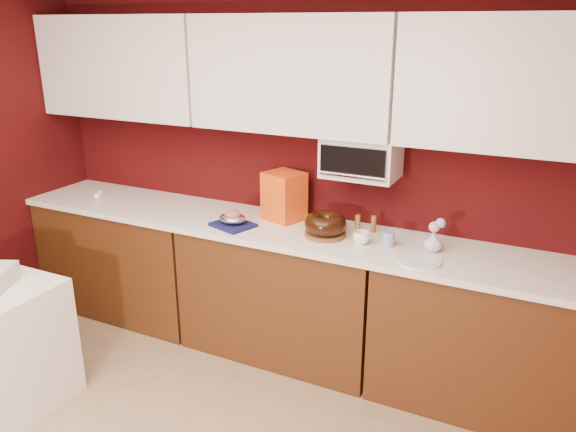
% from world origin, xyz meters
% --- Properties ---
extents(wall_back, '(4.00, 0.02, 2.50)m').
position_xyz_m(wall_back, '(0.00, 2.25, 1.25)').
color(wall_back, '#3C0808').
rests_on(wall_back, floor).
extents(base_cabinet_left, '(1.31, 0.58, 0.86)m').
position_xyz_m(base_cabinet_left, '(-1.33, 1.94, 0.43)').
color(base_cabinet_left, '#4A260E').
rests_on(base_cabinet_left, floor).
extents(base_cabinet_center, '(1.31, 0.58, 0.86)m').
position_xyz_m(base_cabinet_center, '(0.00, 1.94, 0.43)').
color(base_cabinet_center, '#4A260E').
rests_on(base_cabinet_center, floor).
extents(base_cabinet_right, '(1.31, 0.58, 0.86)m').
position_xyz_m(base_cabinet_right, '(1.33, 1.94, 0.43)').
color(base_cabinet_right, '#4A260E').
rests_on(base_cabinet_right, floor).
extents(countertop, '(4.00, 0.62, 0.04)m').
position_xyz_m(countertop, '(0.00, 1.94, 0.88)').
color(countertop, white).
rests_on(countertop, base_cabinet_center).
extents(upper_cabinet_left, '(1.31, 0.33, 0.70)m').
position_xyz_m(upper_cabinet_left, '(-1.33, 2.08, 1.85)').
color(upper_cabinet_left, white).
rests_on(upper_cabinet_left, wall_back).
extents(upper_cabinet_center, '(1.31, 0.33, 0.70)m').
position_xyz_m(upper_cabinet_center, '(0.00, 2.08, 1.85)').
color(upper_cabinet_center, white).
rests_on(upper_cabinet_center, wall_back).
extents(upper_cabinet_right, '(1.31, 0.33, 0.70)m').
position_xyz_m(upper_cabinet_right, '(1.33, 2.08, 1.85)').
color(upper_cabinet_right, white).
rests_on(upper_cabinet_right, wall_back).
extents(toaster_oven, '(0.45, 0.30, 0.25)m').
position_xyz_m(toaster_oven, '(0.45, 2.10, 1.38)').
color(toaster_oven, white).
rests_on(toaster_oven, upper_cabinet_center).
extents(toaster_oven_door, '(0.40, 0.02, 0.18)m').
position_xyz_m(toaster_oven_door, '(0.45, 1.94, 1.38)').
color(toaster_oven_door, black).
rests_on(toaster_oven_door, toaster_oven).
extents(toaster_oven_handle, '(0.42, 0.02, 0.02)m').
position_xyz_m(toaster_oven_handle, '(0.45, 1.93, 1.30)').
color(toaster_oven_handle, silver).
rests_on(toaster_oven_handle, toaster_oven).
extents(cake_base, '(0.32, 0.32, 0.02)m').
position_xyz_m(cake_base, '(0.30, 1.91, 0.91)').
color(cake_base, brown).
rests_on(cake_base, countertop).
extents(bundt_cake, '(0.28, 0.28, 0.11)m').
position_xyz_m(bundt_cake, '(0.30, 1.91, 0.98)').
color(bundt_cake, black).
rests_on(bundt_cake, cake_base).
extents(navy_towel, '(0.30, 0.28, 0.02)m').
position_xyz_m(navy_towel, '(-0.30, 1.81, 0.91)').
color(navy_towel, '#131749').
rests_on(navy_towel, countertop).
extents(foil_ham_nest, '(0.21, 0.19, 0.07)m').
position_xyz_m(foil_ham_nest, '(-0.30, 1.81, 0.96)').
color(foil_ham_nest, silver).
rests_on(foil_ham_nest, navy_towel).
extents(roasted_ham, '(0.14, 0.13, 0.07)m').
position_xyz_m(roasted_ham, '(-0.30, 1.81, 0.98)').
color(roasted_ham, '#C36559').
rests_on(roasted_ham, foil_ham_nest).
extents(pandoro_box, '(0.29, 0.28, 0.32)m').
position_xyz_m(pandoro_box, '(-0.07, 2.08, 1.06)').
color(pandoro_box, red).
rests_on(pandoro_box, countertop).
extents(dark_pan, '(0.24, 0.24, 0.03)m').
position_xyz_m(dark_pan, '(0.27, 2.10, 0.92)').
color(dark_pan, black).
rests_on(dark_pan, countertop).
extents(coffee_mug, '(0.12, 0.12, 0.09)m').
position_xyz_m(coffee_mug, '(0.54, 1.89, 0.95)').
color(coffee_mug, white).
rests_on(coffee_mug, countertop).
extents(blue_jar, '(0.09, 0.09, 0.09)m').
position_xyz_m(blue_jar, '(0.70, 1.93, 0.94)').
color(blue_jar, '#1C279A').
rests_on(blue_jar, countertop).
extents(flower_vase, '(0.10, 0.10, 0.13)m').
position_xyz_m(flower_vase, '(0.95, 1.96, 0.96)').
color(flower_vase, silver).
rests_on(flower_vase, countertop).
extents(flower_pink, '(0.06, 0.06, 0.06)m').
position_xyz_m(flower_pink, '(0.95, 1.96, 1.05)').
color(flower_pink, pink).
rests_on(flower_pink, flower_vase).
extents(flower_blue, '(0.06, 0.06, 0.06)m').
position_xyz_m(flower_blue, '(0.98, 1.98, 1.07)').
color(flower_blue, '#8BBCDE').
rests_on(flower_blue, flower_vase).
extents(china_plate, '(0.30, 0.30, 0.01)m').
position_xyz_m(china_plate, '(0.92, 1.77, 0.91)').
color(china_plate, white).
rests_on(china_plate, countertop).
extents(amber_bottle, '(0.04, 0.04, 0.10)m').
position_xyz_m(amber_bottle, '(0.44, 2.11, 0.95)').
color(amber_bottle, '#99611B').
rests_on(amber_bottle, countertop).
extents(egg_left, '(0.07, 0.06, 0.05)m').
position_xyz_m(egg_left, '(-1.52, 1.87, 0.92)').
color(egg_left, white).
rests_on(egg_left, countertop).
extents(egg_right, '(0.06, 0.05, 0.04)m').
position_xyz_m(egg_right, '(-1.58, 1.97, 0.92)').
color(egg_right, silver).
rests_on(egg_right, countertop).
extents(amber_bottle_tall, '(0.04, 0.04, 0.11)m').
position_xyz_m(amber_bottle_tall, '(0.55, 2.11, 0.95)').
color(amber_bottle_tall, brown).
rests_on(amber_bottle_tall, countertop).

